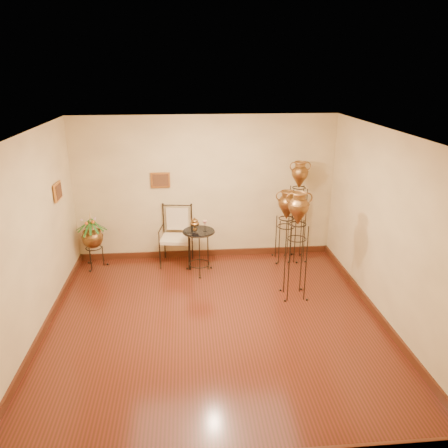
{
  "coord_description": "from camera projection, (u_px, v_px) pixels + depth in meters",
  "views": [
    {
      "loc": [
        -0.38,
        -5.63,
        3.62
      ],
      "look_at": [
        0.25,
        1.3,
        1.1
      ],
      "focal_mm": 35.0,
      "sensor_mm": 36.0,
      "label": 1
    }
  ],
  "objects": [
    {
      "name": "amphora_tall",
      "position": [
        298.0,
        211.0,
        8.36
      ],
      "size": [
        0.43,
        0.43,
        1.99
      ],
      "rotation": [
        0.0,
        0.0,
        -0.12
      ],
      "color": "black",
      "rests_on": "ground"
    },
    {
      "name": "room_shell",
      "position": [
        214.0,
        213.0,
        5.96
      ],
      "size": [
        5.02,
        5.02,
        2.81
      ],
      "color": "beige",
      "rests_on": "ground"
    },
    {
      "name": "amphora_mid",
      "position": [
        296.0,
        245.0,
        7.0
      ],
      "size": [
        0.44,
        0.44,
        1.82
      ],
      "rotation": [
        0.0,
        0.0,
        0.1
      ],
      "color": "black",
      "rests_on": "ground"
    },
    {
      "name": "ground",
      "position": [
        215.0,
        323.0,
        6.54
      ],
      "size": [
        5.0,
        5.0,
        0.0
      ],
      "primitive_type": "plane",
      "color": "#591D15",
      "rests_on": "ground"
    },
    {
      "name": "planter_urn",
      "position": [
        92.0,
        236.0,
        8.15
      ],
      "size": [
        0.73,
        0.73,
        1.14
      ],
      "rotation": [
        0.0,
        0.0,
        -0.22
      ],
      "color": "black",
      "rests_on": "ground"
    },
    {
      "name": "amphora_short",
      "position": [
        286.0,
        226.0,
        8.44
      ],
      "size": [
        0.55,
        0.55,
        1.44
      ],
      "rotation": [
        0.0,
        0.0,
        -0.31
      ],
      "color": "black",
      "rests_on": "ground"
    },
    {
      "name": "armchair",
      "position": [
        176.0,
        236.0,
        8.31
      ],
      "size": [
        0.71,
        0.68,
        1.13
      ],
      "rotation": [
        0.0,
        0.0,
        -0.14
      ],
      "color": "black",
      "rests_on": "ground"
    },
    {
      "name": "side_table",
      "position": [
        199.0,
        251.0,
        8.01
      ],
      "size": [
        0.69,
        0.69,
        1.05
      ],
      "rotation": [
        0.0,
        0.0,
        0.26
      ],
      "color": "black",
      "rests_on": "ground"
    }
  ]
}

